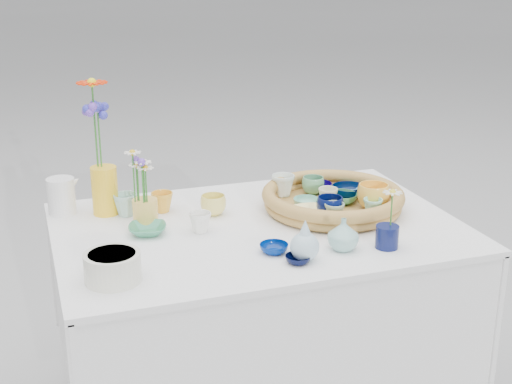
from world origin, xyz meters
name	(u,v)px	position (x,y,z in m)	size (l,w,h in m)	color
wicker_tray	(333,199)	(0.28, 0.05, 0.80)	(0.47, 0.47, 0.08)	olive
tray_ceramic_0	(318,187)	(0.29, 0.20, 0.80)	(0.10, 0.10, 0.03)	#0A0048
tray_ceramic_1	(349,191)	(0.37, 0.11, 0.80)	(0.12, 0.12, 0.04)	#000F31
tray_ceramic_2	(373,196)	(0.39, -0.02, 0.83)	(0.11, 0.11, 0.08)	yellow
tray_ceramic_3	(341,198)	(0.32, 0.06, 0.80)	(0.11, 0.11, 0.03)	#3C8855
tray_ceramic_4	(334,212)	(0.22, -0.08, 0.81)	(0.06, 0.06, 0.06)	#89A98D
tray_ceramic_5	(306,202)	(0.19, 0.07, 0.80)	(0.09, 0.09, 0.03)	#7AC5A9
tray_ceramic_6	(283,185)	(0.16, 0.19, 0.82)	(0.08, 0.08, 0.07)	silver
tray_ceramic_7	(328,197)	(0.26, 0.05, 0.81)	(0.06, 0.06, 0.06)	beige
tray_ceramic_8	(346,189)	(0.38, 0.17, 0.79)	(0.08, 0.08, 0.02)	#82D8FF
tray_ceramic_9	(330,207)	(0.22, -0.05, 0.82)	(0.09, 0.09, 0.07)	#050E42
tray_ceramic_10	(309,213)	(0.16, -0.03, 0.80)	(0.12, 0.12, 0.03)	#FFED8F
tray_ceramic_11	(373,207)	(0.36, -0.08, 0.81)	(0.06, 0.06, 0.06)	#94E1C2
tray_ceramic_12	(313,185)	(0.26, 0.18, 0.81)	(0.08, 0.08, 0.06)	#62A876
loose_ceramic_0	(162,202)	(-0.26, 0.22, 0.80)	(0.07, 0.07, 0.07)	gold
loose_ceramic_1	(213,205)	(-0.11, 0.14, 0.80)	(0.08, 0.08, 0.07)	#F0DD67
loose_ceramic_2	(147,230)	(-0.34, 0.04, 0.78)	(0.12, 0.12, 0.03)	#3C8D66
loose_ceramic_3	(200,222)	(-0.19, 0.00, 0.80)	(0.07, 0.07, 0.06)	white
loose_ceramic_4	(274,248)	(-0.03, -0.22, 0.78)	(0.08, 0.08, 0.03)	navy
loose_ceramic_5	(126,205)	(-0.38, 0.22, 0.80)	(0.08, 0.08, 0.07)	#98C6B8
loose_ceramic_6	(298,259)	(0.01, -0.31, 0.78)	(0.07, 0.07, 0.02)	black
fluted_bowl	(113,267)	(-0.49, -0.25, 0.80)	(0.15, 0.15, 0.08)	beige
bud_vase_paleblue	(305,239)	(0.04, -0.29, 0.83)	(0.08, 0.08, 0.13)	#A4C3D2
bud_vase_seafoam	(343,234)	(0.17, -0.26, 0.81)	(0.09, 0.09, 0.10)	#86B9B2
bud_vase_cobalt	(387,237)	(0.30, -0.29, 0.80)	(0.07, 0.07, 0.07)	#0C1342
single_daisy	(392,209)	(0.31, -0.28, 0.88)	(0.07, 0.07, 0.12)	white
tall_vase_yellow	(105,190)	(-0.44, 0.26, 0.85)	(0.09, 0.09, 0.16)	yellow
gerbera	(95,125)	(-0.45, 0.28, 1.06)	(0.11, 0.11, 0.29)	#F02B03
hydrangea	(100,140)	(-0.44, 0.27, 1.01)	(0.07, 0.07, 0.25)	#3234B2
white_pitcher	(61,196)	(-0.58, 0.31, 0.83)	(0.13, 0.09, 0.12)	white
daisy_cup	(145,212)	(-0.33, 0.12, 0.81)	(0.08, 0.08, 0.08)	#F0BF52
daisy_posy	(139,177)	(-0.35, 0.11, 0.93)	(0.08, 0.08, 0.16)	white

